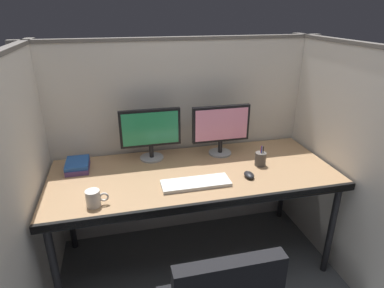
# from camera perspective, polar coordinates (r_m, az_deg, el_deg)

# --- Properties ---
(ground_plane) EXTENTS (8.00, 8.00, 0.00)m
(ground_plane) POSITION_cam_1_polar(r_m,az_deg,el_deg) (2.42, 2.11, -23.91)
(ground_plane) COLOR #4C5156
(cubicle_partition_rear) EXTENTS (2.21, 0.06, 1.57)m
(cubicle_partition_rear) POSITION_cam_1_polar(r_m,az_deg,el_deg) (2.57, -2.04, 0.64)
(cubicle_partition_rear) COLOR beige
(cubicle_partition_rear) RESTS_ON ground
(cubicle_partition_left) EXTENTS (0.06, 1.41, 1.57)m
(cubicle_partition_left) POSITION_cam_1_polar(r_m,az_deg,el_deg) (2.11, -26.53, -7.27)
(cubicle_partition_left) COLOR beige
(cubicle_partition_left) RESTS_ON ground
(cubicle_partition_right) EXTENTS (0.06, 1.41, 1.57)m
(cubicle_partition_right) POSITION_cam_1_polar(r_m,az_deg,el_deg) (2.51, 23.60, -1.99)
(cubicle_partition_right) COLOR beige
(cubicle_partition_right) RESTS_ON ground
(desk) EXTENTS (1.90, 0.80, 0.74)m
(desk) POSITION_cam_1_polar(r_m,az_deg,el_deg) (2.21, 0.38, -6.10)
(desk) COLOR #997551
(desk) RESTS_ON ground
(monitor_left) EXTENTS (0.43, 0.17, 0.37)m
(monitor_left) POSITION_cam_1_polar(r_m,az_deg,el_deg) (2.31, -7.31, 2.28)
(monitor_left) COLOR gray
(monitor_left) RESTS_ON desk
(monitor_right) EXTENTS (0.43, 0.17, 0.37)m
(monitor_right) POSITION_cam_1_polar(r_m,az_deg,el_deg) (2.38, 5.11, 3.02)
(monitor_right) COLOR gray
(monitor_right) RESTS_ON desk
(keyboard_main) EXTENTS (0.43, 0.15, 0.02)m
(keyboard_main) POSITION_cam_1_polar(r_m,az_deg,el_deg) (2.04, 0.68, -6.89)
(keyboard_main) COLOR silver
(keyboard_main) RESTS_ON desk
(computer_mouse) EXTENTS (0.06, 0.10, 0.04)m
(computer_mouse) POSITION_cam_1_polar(r_m,az_deg,el_deg) (2.15, 9.99, -5.36)
(computer_mouse) COLOR black
(computer_mouse) RESTS_ON desk
(book_stack) EXTENTS (0.15, 0.22, 0.06)m
(book_stack) POSITION_cam_1_polar(r_m,az_deg,el_deg) (2.35, -19.45, -3.56)
(book_stack) COLOR #4C3366
(book_stack) RESTS_ON desk
(pen_cup) EXTENTS (0.08, 0.08, 0.15)m
(pen_cup) POSITION_cam_1_polar(r_m,az_deg,el_deg) (2.31, 11.94, -2.57)
(pen_cup) COLOR #4C4742
(pen_cup) RESTS_ON desk
(coffee_mug) EXTENTS (0.13, 0.08, 0.09)m
(coffee_mug) POSITION_cam_1_polar(r_m,az_deg,el_deg) (1.90, -16.88, -9.10)
(coffee_mug) COLOR silver
(coffee_mug) RESTS_ON desk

